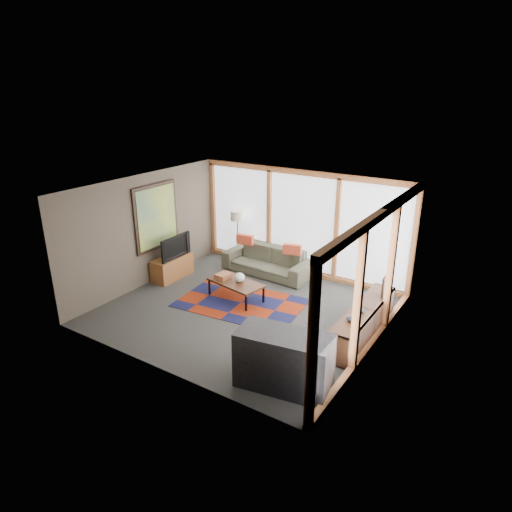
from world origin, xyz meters
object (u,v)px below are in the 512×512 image
Objects in this scene: floor_lamp at (238,237)px; tv_console at (172,267)px; coffee_table at (236,290)px; sofa at (268,261)px; bar_counter at (284,360)px; bookshelf at (363,322)px; television at (173,246)px.

floor_lamp reaches higher than tv_console.
floor_lamp reaches higher than coffee_table.
tv_console is at bearing -138.04° from sofa.
bookshelf is at bearing 66.95° from bar_counter.
floor_lamp is 5.40m from bar_counter.
floor_lamp is 1.94m from tv_console.
floor_lamp reaches higher than television.
floor_lamp is 1.45× the size of television.
coffee_table is 0.52× the size of bookshelf.
tv_console is at bearing 176.72° from coffee_table.
television is at bearing 176.07° from coffee_table.
tv_console is at bearing 110.45° from television.
coffee_table is at bearing 179.76° from bookshelf.
sofa is at bearing 95.81° from coffee_table.
floor_lamp is (-1.07, 0.25, 0.37)m from sofa.
coffee_table is 1.15× the size of tv_console.
sofa is 2.33× the size of television.
floor_lamp reaches higher than sofa.
television reaches higher than coffee_table.
floor_lamp is at bearing -22.20° from television.
bookshelf is at bearing -24.11° from floor_lamp.
floor_lamp is 1.13× the size of coffee_table.
bookshelf is 4.88m from television.
television is at bearing 178.29° from bookshelf.
bar_counter is (3.65, -3.97, -0.24)m from floor_lamp.
floor_lamp is at bearing 123.17° from bar_counter.
floor_lamp is at bearing 169.65° from sofa.
sofa is at bearing 152.36° from bookshelf.
coffee_table is 2.92m from bookshelf.
coffee_table is 1.28× the size of television.
tv_console is (-1.98, 0.11, 0.06)m from coffee_table.
bookshelf is 4.90m from tv_console.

